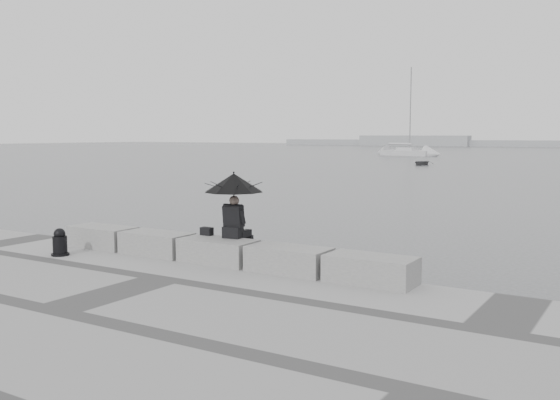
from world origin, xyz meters
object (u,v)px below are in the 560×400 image
Objects in this scene: sailboat_left at (407,152)px; dinghy at (422,162)px; mooring_bollard at (60,244)px; seated_person at (234,189)px.

sailboat_left reaches higher than dinghy.
sailboat_left reaches higher than mooring_bollard.
sailboat_left is (-24.60, 77.38, -1.50)m from seated_person.
sailboat_left reaches higher than seated_person.
sailboat_left is at bearing 100.95° from seated_person.
mooring_bollard is (-3.59, -1.53, -1.26)m from seated_person.
seated_person reaches higher than dinghy.
sailboat_left is at bearing 104.91° from mooring_bollard.
seated_person is 2.27× the size of mooring_bollard.
mooring_bollard is at bearing -163.55° from seated_person.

